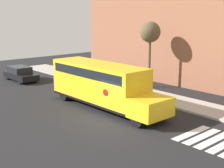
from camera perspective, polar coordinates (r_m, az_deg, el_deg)
The scene contains 6 objects.
ground_plane at distance 20.46m, azimuth -0.67°, elevation -6.44°, with size 60.00×60.00×0.00m, color black.
sidewalk_strip at distance 24.98m, azimuth 10.70°, elevation -2.92°, with size 44.00×3.00×0.15m.
building_backdrop at distance 29.59m, azimuth 18.90°, elevation 7.75°, with size 32.00×4.00×8.99m.
school_bus at distance 22.60m, azimuth -1.90°, elevation 0.21°, with size 10.25×2.57×3.19m.
parked_car at distance 33.30m, azimuth -16.41°, elevation 1.82°, with size 4.48×1.85×1.44m.
tree_far_sidewalk at distance 28.66m, azimuth 6.98°, elevation 9.20°, with size 1.88×1.88×6.05m.
Camera 1 is at (14.62, -12.63, 6.72)m, focal length 50.00 mm.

